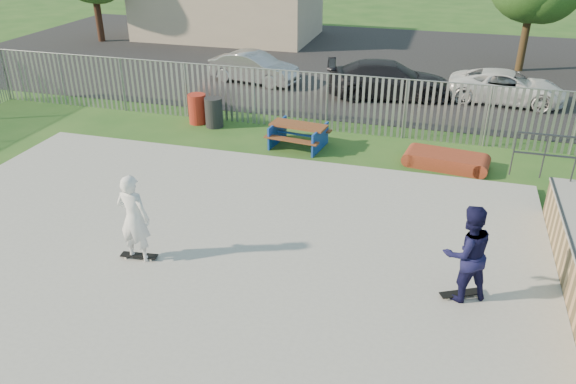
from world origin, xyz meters
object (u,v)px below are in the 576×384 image
(trash_bin_grey, at_px, (214,112))
(skater_navy, at_px, (467,253))
(funbox, at_px, (446,160))
(trash_bin_red, at_px, (197,109))
(car_silver, at_px, (254,68))
(skater_white, at_px, (134,218))
(car_dark, at_px, (389,80))
(car_white, at_px, (507,87))
(picnic_table, at_px, (298,135))

(trash_bin_grey, distance_m, skater_navy, 11.55)
(funbox, distance_m, trash_bin_red, 8.78)
(trash_bin_red, xyz_separation_m, car_silver, (0.24, 5.48, 0.15))
(funbox, height_order, skater_navy, skater_navy)
(skater_white, bearing_deg, car_dark, -102.40)
(car_silver, xyz_separation_m, car_white, (10.47, 0.03, -0.04))
(funbox, bearing_deg, trash_bin_grey, 178.47)
(funbox, relative_size, car_white, 0.49)
(car_silver, bearing_deg, funbox, -118.33)
(funbox, xyz_separation_m, car_silver, (-8.41, 6.98, 0.47))
(car_silver, height_order, skater_navy, skater_navy)
(car_dark, bearing_deg, car_white, -93.49)
(car_silver, bearing_deg, picnic_table, -138.97)
(picnic_table, height_order, car_silver, car_silver)
(trash_bin_red, height_order, skater_white, skater_white)
(car_silver, xyz_separation_m, skater_navy, (8.89, -13.55, 0.46))
(picnic_table, height_order, car_dark, car_dark)
(trash_bin_red, height_order, car_dark, car_dark)
(trash_bin_grey, xyz_separation_m, skater_white, (1.76, -8.41, 0.61))
(skater_white, bearing_deg, picnic_table, -98.98)
(trash_bin_red, relative_size, car_dark, 0.21)
(picnic_table, bearing_deg, skater_navy, -45.99)
(car_white, xyz_separation_m, skater_navy, (-1.58, -13.58, 0.49))
(car_dark, relative_size, car_white, 1.12)
(trash_bin_grey, relative_size, car_dark, 0.21)
(skater_white, bearing_deg, trash_bin_grey, -75.31)
(picnic_table, xyz_separation_m, skater_navy, (5.10, -6.91, 0.75))
(skater_white, bearing_deg, car_silver, -78.14)
(trash_bin_red, bearing_deg, trash_bin_grey, -14.42)
(car_white, bearing_deg, picnic_table, 139.61)
(skater_navy, bearing_deg, car_white, -123.40)
(car_silver, relative_size, skater_navy, 2.02)
(trash_bin_grey, xyz_separation_m, car_silver, (-0.47, 5.66, 0.15))
(car_white, distance_m, skater_navy, 13.68)
(trash_bin_red, bearing_deg, car_dark, 38.66)
(skater_navy, xyz_separation_m, skater_white, (-6.66, -0.52, 0.00))
(picnic_table, relative_size, car_dark, 0.39)
(trash_bin_red, distance_m, car_silver, 5.49)
(trash_bin_red, distance_m, trash_bin_grey, 0.73)
(car_silver, distance_m, skater_navy, 16.21)
(funbox, bearing_deg, car_silver, 148.17)
(trash_bin_grey, height_order, car_dark, car_dark)
(skater_white, bearing_deg, trash_bin_red, -71.12)
(car_silver, bearing_deg, skater_navy, -135.39)
(trash_bin_red, distance_m, skater_white, 8.96)
(funbox, bearing_deg, picnic_table, -176.28)
(trash_bin_red, relative_size, car_silver, 0.27)
(picnic_table, distance_m, funbox, 4.64)
(funbox, relative_size, car_silver, 0.55)
(car_dark, bearing_deg, skater_white, 153.91)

